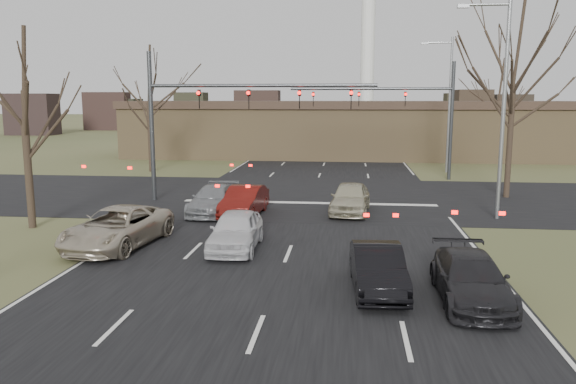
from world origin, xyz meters
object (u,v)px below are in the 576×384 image
object	(u,v)px
car_white_sedan	(236,230)
car_charcoal_sedan	(471,279)
car_silver_suv	(117,228)
streetlight_right_far	(447,98)
car_grey_ahead	(214,200)
streetlight_right_near	(500,97)
building	(348,129)
car_red_ahead	(244,201)
car_black_hatch	(378,269)
mast_arm_near	(211,107)
car_silver_ahead	(350,198)
mast_arm_far	(410,106)

from	to	relation	value
car_white_sedan	car_charcoal_sedan	bearing A→B (deg)	-33.05
car_silver_suv	car_white_sedan	world-z (taller)	car_silver_suv
streetlight_right_far	car_grey_ahead	bearing A→B (deg)	-128.74
streetlight_right_near	car_white_sedan	distance (m)	13.55
car_charcoal_sedan	building	bearing A→B (deg)	95.25
car_red_ahead	car_black_hatch	bearing A→B (deg)	-55.62
mast_arm_near	car_red_ahead	bearing A→B (deg)	-55.89
mast_arm_near	car_charcoal_sedan	xyz separation A→B (m)	(10.74, -14.17, -4.43)
car_white_sedan	car_red_ahead	size ratio (longest dim) A/B	0.98
car_silver_ahead	car_silver_suv	bearing A→B (deg)	-135.17
streetlight_right_near	car_silver_ahead	bearing A→B (deg)	174.69
car_black_hatch	car_red_ahead	xyz separation A→B (m)	(-5.80, 9.99, 0.04)
mast_arm_far	car_silver_suv	distance (m)	23.79
car_silver_suv	car_black_hatch	bearing A→B (deg)	-14.85
car_charcoal_sedan	car_grey_ahead	size ratio (longest dim) A/B	0.96
car_red_ahead	streetlight_right_near	bearing A→B (deg)	7.14
streetlight_right_near	streetlight_right_far	xyz separation A→B (m)	(0.50, 17.00, 0.00)
building	mast_arm_far	size ratio (longest dim) A/B	3.81
car_grey_ahead	car_charcoal_sedan	bearing A→B (deg)	-47.03
streetlight_right_near	car_red_ahead	xyz separation A→B (m)	(-11.62, -0.59, -4.88)
car_black_hatch	car_red_ahead	world-z (taller)	car_red_ahead
mast_arm_near	car_black_hatch	size ratio (longest dim) A/B	3.01
mast_arm_far	car_red_ahead	distance (m)	16.85
car_white_sedan	car_red_ahead	xyz separation A→B (m)	(-0.80, 5.96, -0.01)
mast_arm_far	streetlight_right_far	size ratio (longest dim) A/B	1.11
streetlight_right_far	car_grey_ahead	xyz separation A→B (m)	(-13.73, -17.11, -4.92)
mast_arm_far	car_silver_ahead	xyz separation A→B (m)	(-3.97, -12.39, -4.26)
car_red_ahead	car_silver_ahead	size ratio (longest dim) A/B	0.97
car_white_sedan	car_silver_ahead	xyz separation A→B (m)	(4.21, 7.17, 0.03)
car_silver_suv	car_black_hatch	world-z (taller)	car_silver_suv
car_charcoal_sedan	car_grey_ahead	distance (m)	14.85
mast_arm_far	car_silver_suv	world-z (taller)	mast_arm_far
mast_arm_near	car_silver_ahead	xyz separation A→B (m)	(7.44, -2.39, -4.32)
car_silver_suv	car_silver_ahead	distance (m)	11.35
car_black_hatch	car_charcoal_sedan	distance (m)	2.58
mast_arm_far	car_silver_suv	size ratio (longest dim) A/B	2.09
streetlight_right_far	car_silver_suv	size ratio (longest dim) A/B	1.88
car_charcoal_sedan	car_red_ahead	size ratio (longest dim) A/B	1.03
streetlight_right_near	car_charcoal_sedan	size ratio (longest dim) A/B	2.25
car_grey_ahead	mast_arm_near	bearing A→B (deg)	105.98
car_silver_suv	building	bearing A→B (deg)	83.76
streetlight_right_near	car_black_hatch	xyz separation A→B (m)	(-5.82, -10.58, -4.92)
mast_arm_near	car_red_ahead	world-z (taller)	mast_arm_near
building	car_grey_ahead	xyz separation A→B (m)	(-6.41, -28.11, -1.99)
building	car_silver_suv	xyz separation A→B (m)	(-8.50, -34.67, -1.93)
car_white_sedan	car_red_ahead	bearing A→B (deg)	96.24
mast_arm_far	car_silver_ahead	bearing A→B (deg)	-107.79
car_silver_suv	car_grey_ahead	world-z (taller)	car_silver_suv
car_red_ahead	car_silver_ahead	bearing A→B (deg)	17.74
mast_arm_near	streetlight_right_near	world-z (taller)	streetlight_right_near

